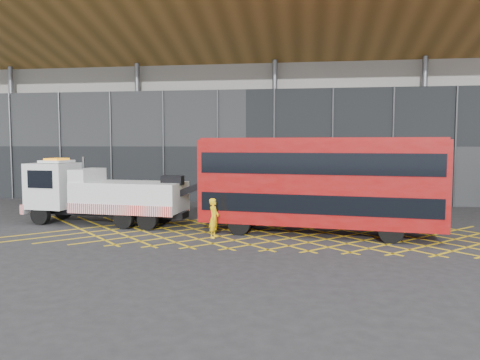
# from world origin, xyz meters

# --- Properties ---
(ground_plane) EXTENTS (120.00, 120.00, 0.00)m
(ground_plane) POSITION_xyz_m (0.00, 0.00, 0.00)
(ground_plane) COLOR #242426
(road_markings) EXTENTS (27.96, 7.16, 0.01)m
(road_markings) POSITION_xyz_m (5.60, 0.00, 0.01)
(road_markings) COLOR gold
(road_markings) RESTS_ON ground_plane
(construction_building) EXTENTS (55.00, 23.97, 18.00)m
(construction_building) POSITION_xyz_m (1.92, 18.40, 8.98)
(construction_building) COLOR gray
(construction_building) RESTS_ON ground_plane
(recovery_truck) EXTENTS (10.07, 3.30, 3.49)m
(recovery_truck) POSITION_xyz_m (-4.40, 1.50, 1.61)
(recovery_truck) COLOR black
(recovery_truck) RESTS_ON ground_plane
(bus_towed) EXTENTS (11.23, 3.97, 4.48)m
(bus_towed) POSITION_xyz_m (6.83, 0.29, 2.48)
(bus_towed) COLOR maroon
(bus_towed) RESTS_ON ground_plane
(worker) EXTENTS (0.51, 0.70, 1.78)m
(worker) POSITION_xyz_m (2.20, -1.15, 0.89)
(worker) COLOR yellow
(worker) RESTS_ON ground_plane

